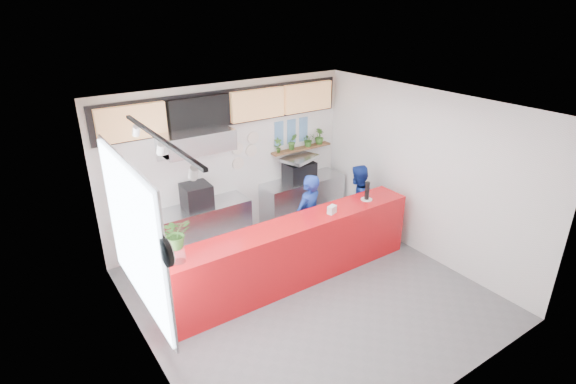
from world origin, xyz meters
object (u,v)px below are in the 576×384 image
staff_center (308,217)px  panini_oven (197,196)px  espresso_machine (299,172)px  service_counter (293,253)px  pepper_mill (367,191)px  staff_right (357,202)px

staff_center → panini_oven: bearing=-56.6°
espresso_machine → staff_center: 1.53m
service_counter → staff_center: bearing=36.5°
pepper_mill → panini_oven: bearing=143.2°
service_counter → espresso_machine: size_ratio=7.48×
panini_oven → staff_right: size_ratio=0.33×
service_counter → staff_right: 2.00m
panini_oven → staff_center: staff_center is taller
staff_center → staff_right: bearing=168.4°
staff_right → pepper_mill: bearing=47.5°
panini_oven → staff_center: bearing=-38.1°
staff_right → pepper_mill: (-0.34, -0.60, 0.53)m
panini_oven → pepper_mill: (2.42, -1.81, 0.16)m
service_counter → panini_oven: 2.07m
service_counter → panini_oven: bearing=115.3°
panini_oven → staff_right: 3.04m
staff_right → service_counter: bearing=4.5°
service_counter → panini_oven: (-0.85, 1.80, 0.57)m
espresso_machine → staff_right: bearing=-67.1°
service_counter → staff_center: size_ratio=2.81×
espresso_machine → staff_right: (0.50, -1.21, -0.35)m
espresso_machine → pepper_mill: pepper_mill is taller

